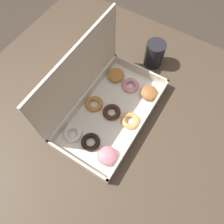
# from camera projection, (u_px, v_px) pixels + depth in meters

# --- Properties ---
(ground_plane) EXTENTS (8.00, 8.00, 0.00)m
(ground_plane) POSITION_uv_depth(u_px,v_px,m) (105.00, 164.00, 1.46)
(ground_plane) COLOR #42382D
(dining_table) EXTENTS (1.03, 0.99, 0.77)m
(dining_table) POSITION_uv_depth(u_px,v_px,m) (100.00, 124.00, 0.86)
(dining_table) COLOR #4C3D2D
(dining_table) RESTS_ON ground_plane
(donut_box) EXTENTS (0.42, 0.24, 0.26)m
(donut_box) POSITION_uv_depth(u_px,v_px,m) (104.00, 102.00, 0.73)
(donut_box) COLOR silver
(donut_box) RESTS_ON dining_table
(coffee_mug) EXTENTS (0.07, 0.07, 0.10)m
(coffee_mug) POSITION_uv_depth(u_px,v_px,m) (155.00, 54.00, 0.83)
(coffee_mug) COLOR #232328
(coffee_mug) RESTS_ON dining_table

